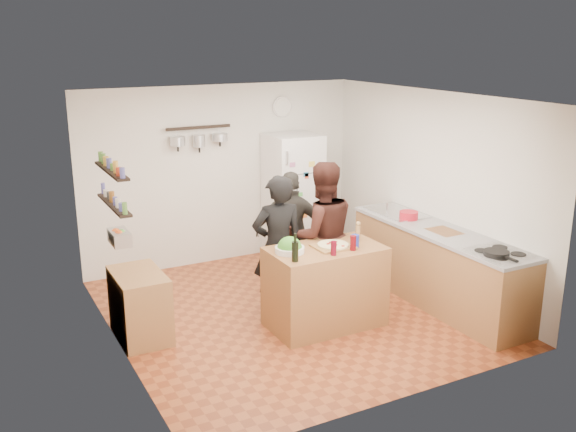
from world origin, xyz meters
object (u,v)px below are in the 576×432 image
wine_bottle (295,252)px  salad_bowl (290,250)px  fridge (293,197)px  red_bowl (409,215)px  side_table (140,305)px  person_center (322,235)px  pepper_mill (358,233)px  wall_clock (282,107)px  counter_run (438,267)px  skillet (496,253)px  salt_canister (355,241)px  person_back (292,232)px  person_left (278,246)px  prep_island (325,287)px

wine_bottle → salad_bowl: bearing=73.5°
wine_bottle → fridge: size_ratio=0.12×
red_bowl → side_table: (-3.39, 0.21, -0.60)m
salad_bowl → person_center: bearing=33.6°
red_bowl → fridge: fridge is taller
salad_bowl → pepper_mill: bearing=0.0°
pepper_mill → wall_clock: (0.34, 2.50, 1.15)m
counter_run → skillet: skillet is taller
person_center → fridge: fridge is taller
salt_canister → person_center: (-0.06, 0.61, -0.10)m
salad_bowl → wall_clock: bearing=64.3°
person_back → red_bowl: bearing=-175.6°
person_left → wine_bottle: bearing=85.5°
prep_island → person_back: 1.13m
person_center → side_table: bearing=8.2°
counter_run → side_table: bearing=167.8°
wine_bottle → person_left: bearing=76.9°
salad_bowl → skillet: bearing=-31.2°
salt_canister → person_back: 1.22m
skillet → fridge: fridge is taller
person_back → side_table: (-2.06, -0.41, -0.41)m
red_bowl → person_back: bearing=154.9°
red_bowl → wall_clock: (-0.70, 2.10, 1.18)m
prep_island → salt_canister: 0.62m
salad_bowl → side_table: size_ratio=0.39×
prep_island → person_left: bearing=123.7°
prep_island → salad_bowl: 0.64m
prep_island → wine_bottle: 0.78m
prep_island → person_center: (0.24, 0.49, 0.43)m
person_back → side_table: size_ratio=1.93×
salad_bowl → wine_bottle: wine_bottle is taller
prep_island → pepper_mill: bearing=6.3°
skillet → counter_run: bearing=84.3°
salt_canister → person_left: bearing=135.6°
salt_canister → counter_run: 1.34m
prep_island → salt_canister: salt_canister is taller
wine_bottle → person_center: 1.03m
red_bowl → salt_canister: bearing=-154.1°
wall_clock → side_table: bearing=-145.0°
wine_bottle → wall_clock: bearing=65.1°
person_left → person_center: 0.57m
wall_clock → side_table: wall_clock is taller
prep_island → red_bowl: red_bowl is taller
salad_bowl → red_bowl: size_ratio=1.35×
salt_canister → person_left: (-0.63, 0.62, -0.15)m
skillet → red_bowl: bearing=88.1°
person_center → skillet: bearing=140.5°
wine_bottle → salt_canister: (0.80, 0.10, -0.04)m
person_center → pepper_mill: bearing=128.9°
salad_bowl → wall_clock: size_ratio=1.05×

